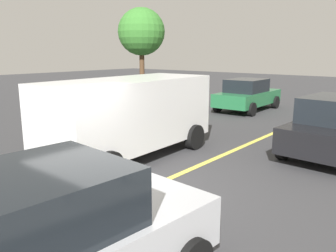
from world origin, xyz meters
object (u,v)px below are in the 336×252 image
object	(u,v)px
white_van	(129,113)
car_silver_far_lane	(53,238)
tree_centre_verge	(141,32)
car_green_mid_road	(247,95)

from	to	relation	value
white_van	car_silver_far_lane	bearing A→B (deg)	-142.62
tree_centre_verge	white_van	bearing A→B (deg)	-138.24
car_silver_far_lane	tree_centre_verge	distance (m)	16.19
white_van	car_silver_far_lane	xyz separation A→B (m)	(-4.60, -3.51, -0.43)
car_silver_far_lane	car_green_mid_road	xyz separation A→B (m)	(13.97, 4.67, -0.04)
white_van	car_green_mid_road	xyz separation A→B (m)	(9.37, 1.15, -0.47)
car_silver_far_lane	tree_centre_verge	size ratio (longest dim) A/B	0.74
white_van	tree_centre_verge	bearing A→B (deg)	41.76
car_silver_far_lane	tree_centre_verge	xyz separation A→B (m)	(12.14, 10.25, 3.12)
tree_centre_verge	car_silver_far_lane	bearing A→B (deg)	-139.83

